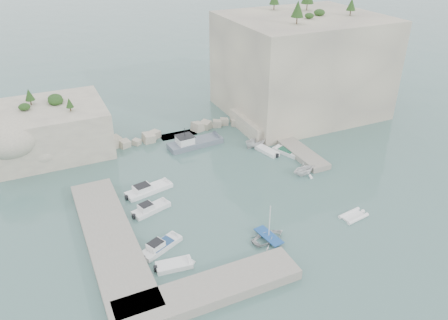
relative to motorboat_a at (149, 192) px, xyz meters
name	(u,v)px	position (x,y,z in m)	size (l,w,h in m)	color
ground	(244,202)	(10.23, -7.29, 0.00)	(400.00, 400.00, 0.00)	#4A706A
cliff_east	(301,65)	(33.23, 15.71, 8.50)	(26.00, 22.00, 17.00)	beige
cliff_terrace	(264,122)	(23.23, 10.71, 1.25)	(8.00, 10.00, 2.50)	beige
outcrop_west	(51,129)	(-9.77, 17.71, 3.50)	(16.00, 14.00, 7.00)	beige
quay_west	(110,239)	(-6.77, -8.29, 0.55)	(5.00, 24.00, 1.10)	#9E9689
quay_south	(210,290)	(0.23, -19.79, 0.55)	(18.00, 4.00, 1.10)	#9E9689
ledge_east	(292,146)	(23.73, 2.71, 0.40)	(3.00, 16.00, 0.80)	#9E9689
breakwater	(178,131)	(9.23, 14.71, 0.70)	(28.00, 3.00, 1.40)	beige
motorboat_a	(149,192)	(0.00, 0.00, 0.00)	(6.78, 2.02, 1.40)	white
motorboat_d	(161,248)	(-1.99, -11.51, 0.00)	(5.42, 1.61, 1.40)	silver
motorboat_e	(174,267)	(-1.68, -14.87, 0.00)	(4.05, 1.66, 0.70)	white
motorboat_b	(152,211)	(-0.96, -4.30, 0.00)	(5.21, 1.70, 1.40)	white
rowboat	(268,239)	(9.32, -15.07, 0.00)	(2.94, 4.12, 0.85)	silver
inflatable_dinghy	(353,217)	(20.63, -15.73, 0.00)	(3.62, 1.76, 0.44)	white
tender_east_a	(304,174)	(20.90, -4.77, 0.00)	(3.20, 3.70, 1.95)	white
tender_east_b	(286,153)	(22.01, 1.60, 0.00)	(4.66, 1.59, 0.70)	white
tender_east_c	(267,152)	(19.50, 3.06, 0.00)	(4.52, 1.46, 0.70)	white
tender_east_d	(257,146)	(19.09, 5.59, 0.00)	(1.60, 4.26, 1.65)	silver
work_boat	(195,145)	(10.40, 9.85, 0.00)	(9.52, 2.81, 2.20)	slate
rowboat_mast	(270,221)	(9.32, -15.07, 2.53)	(0.10, 0.10, 4.20)	white
vegetation	(275,11)	(28.06, 17.11, 17.93)	(53.48, 13.88, 13.40)	#1E4219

